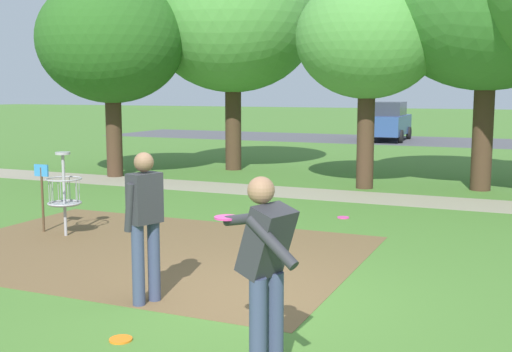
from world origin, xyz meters
TOP-DOWN VIEW (x-y plane):
  - ground_plane at (0.00, 0.00)m, footprint 160.00×160.00m
  - dirt_tee_pad at (-2.31, 1.63)m, footprint 6.32×4.52m
  - disc_golf_basket at (-4.10, 1.92)m, footprint 0.98×0.58m
  - player_foreground_watching at (-0.97, -0.41)m, footprint 0.44×0.50m
  - player_throwing at (1.03, -1.74)m, footprint 0.99×0.75m
  - frisbee_near_basket at (-0.24, 5.16)m, footprint 0.22×0.22m
  - frisbee_by_tee at (-0.59, -1.45)m, footprint 0.22×0.22m
  - tree_near_right at (-5.32, 11.05)m, footprint 5.01×5.01m
  - tree_mid_center at (-0.77, 8.97)m, footprint 3.45×3.45m
  - tree_mid_right at (-7.70, 8.36)m, footprint 4.00×4.00m
  - parking_lot_strip at (0.00, 24.56)m, footprint 36.00×6.00m
  - parked_car_leftmost at (-3.47, 24.19)m, footprint 2.09×4.26m
  - gravel_path at (0.00, 7.63)m, footprint 40.00×1.58m

SIDE VIEW (x-z plane):
  - ground_plane at x=0.00m, z-range 0.00..0.00m
  - gravel_path at x=0.00m, z-range 0.00..0.00m
  - parking_lot_strip at x=0.00m, z-range 0.00..0.01m
  - dirt_tee_pad at x=-2.31m, z-range 0.00..0.01m
  - frisbee_near_basket at x=-0.24m, z-range 0.00..0.02m
  - frisbee_by_tee at x=-0.59m, z-range 0.00..0.02m
  - disc_golf_basket at x=-4.10m, z-range 0.06..1.45m
  - parked_car_leftmost at x=-3.47m, z-range 0.00..1.84m
  - player_foreground_watching at x=-0.97m, z-range 0.11..1.82m
  - player_throwing at x=1.03m, z-range 0.13..1.84m
  - tree_mid_center at x=-0.77m, z-range 1.06..6.16m
  - tree_mid_right at x=-7.70m, z-range 1.00..6.43m
  - tree_near_right at x=-5.32m, z-range 1.14..7.72m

